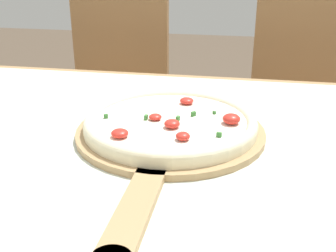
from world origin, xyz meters
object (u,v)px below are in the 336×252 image
(pizza, at_px, (171,122))
(chair_right, at_px, (300,110))
(chair_left, at_px, (116,98))
(pizza_peel, at_px, (169,137))

(pizza, bearing_deg, chair_right, 66.83)
(pizza, height_order, chair_left, chair_left)
(chair_right, bearing_deg, pizza_peel, -106.55)
(pizza, bearing_deg, pizza_peel, -90.94)
(pizza_peel, height_order, chair_left, chair_left)
(chair_right, bearing_deg, chair_left, -174.03)
(pizza, relative_size, chair_right, 0.35)
(pizza_peel, bearing_deg, pizza, 89.06)
(chair_left, bearing_deg, chair_right, 0.62)
(pizza_peel, height_order, chair_right, chair_right)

